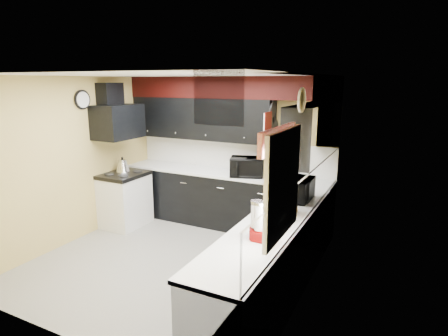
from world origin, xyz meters
The scene contains 35 objects.
ground centered at (0.00, 0.00, 0.00)m, with size 3.60×3.60×0.00m, color gray.
wall_back centered at (0.00, 1.80, 1.25)m, with size 3.60×0.06×2.50m, color #E0C666.
wall_right centered at (1.80, 0.00, 1.25)m, with size 0.06×3.60×2.50m, color #E0C666.
wall_left centered at (-1.80, 0.00, 1.25)m, with size 0.06×3.60×2.50m, color #E0C666.
ceiling centered at (0.00, 0.00, 2.50)m, with size 3.60×3.60×0.06m, color white.
cab_back centered at (0.00, 1.50, 0.45)m, with size 3.60×0.60×0.90m, color black.
cab_right centered at (1.50, -0.30, 0.45)m, with size 0.60×3.00×0.90m, color black.
counter_back centered at (0.00, 1.50, 0.92)m, with size 3.62×0.64×0.04m, color white.
counter_right centered at (1.50, -0.30, 0.92)m, with size 0.64×3.02×0.04m, color white.
splash_back centered at (0.00, 1.79, 1.19)m, with size 3.60×0.02×0.50m, color white.
splash_right centered at (1.79, 0.00, 1.19)m, with size 0.02×3.60×0.50m, color white.
upper_back centered at (-0.50, 1.62, 1.80)m, with size 2.60×0.35×0.70m, color black.
upper_right centered at (1.62, 0.90, 1.80)m, with size 0.35×1.80×0.70m, color black.
soffit_back centered at (0.00, 1.62, 2.33)m, with size 3.60×0.36×0.35m, color black.
soffit_right centered at (1.62, -0.18, 2.33)m, with size 0.36×3.24×0.35m, color black.
stove centered at (-1.50, 0.75, 0.43)m, with size 0.60×0.75×0.86m, color white.
cooktop centered at (-1.50, 0.75, 0.89)m, with size 0.62×0.77×0.06m, color black.
hood centered at (-1.55, 0.75, 1.78)m, with size 0.50×0.78×0.55m, color black.
hood_duct centered at (-1.68, 0.75, 2.20)m, with size 0.24×0.40×0.40m, color black.
window centered at (1.79, -0.90, 1.55)m, with size 0.03×0.86×0.96m, color white, non-canonical shape.
valance centered at (1.73, -0.90, 1.95)m, with size 0.04×0.88×0.20m, color red.
pan_top centered at (0.82, 1.55, 2.00)m, with size 0.03×0.22×0.40m, color black, non-canonical shape.
pan_mid centered at (0.82, 1.42, 1.75)m, with size 0.03×0.28×0.46m, color black, non-canonical shape.
pan_low centered at (0.82, 1.68, 1.72)m, with size 0.03×0.24×0.42m, color black, non-canonical shape.
cut_board centered at (0.83, 1.30, 1.80)m, with size 0.03×0.26×0.35m, color white.
baskets centered at (1.52, 0.05, 1.18)m, with size 0.27×0.27×0.50m, color brown, non-canonical shape.
clock centered at (-1.77, 0.25, 2.15)m, with size 0.03×0.30×0.30m, color black, non-canonical shape.
deco_plate centered at (1.77, -0.35, 2.25)m, with size 0.03×0.24×0.24m, color white, non-canonical shape.
toaster_oven centered at (0.46, 1.42, 1.09)m, with size 0.52×0.43×0.30m, color black.
microwave centered at (1.52, 0.59, 1.08)m, with size 0.51×0.34×0.28m, color black.
utensil_crock centered at (0.79, 1.51, 1.01)m, with size 0.13×0.13×0.14m, color silver.
knife_block centered at (1.10, 1.57, 1.05)m, with size 0.10×0.14×0.23m, color black.
kettle centered at (-1.58, 0.83, 1.02)m, with size 0.23×0.23×0.21m, color #B4B4B9, non-canonical shape.
dispenser_a centered at (1.54, -0.81, 1.12)m, with size 0.13×0.13×0.35m, color #590700, non-canonical shape.
dispenser_b centered at (1.49, -0.77, 1.11)m, with size 0.12×0.12×0.34m, color #59140D, non-canonical shape.
Camera 1 is at (2.73, -3.94, 2.43)m, focal length 30.00 mm.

